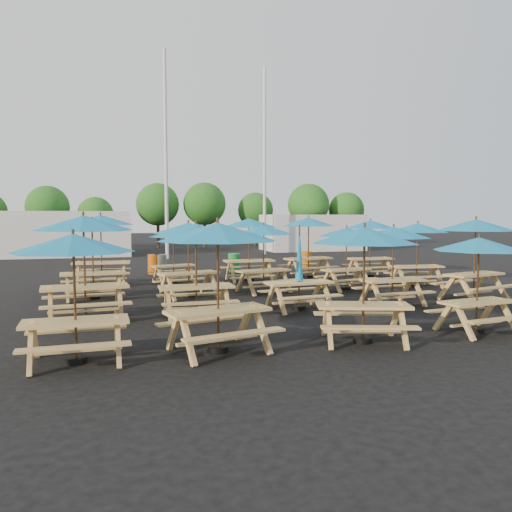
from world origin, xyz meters
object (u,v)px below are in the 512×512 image
object	(u,v)px
picnic_unit_6	(188,232)
picnic_unit_19	(371,227)
picnic_unit_3	(101,224)
picnic_unit_17	(476,229)
picnic_unit_1	(84,229)
waste_bin_1	(161,264)
picnic_unit_0	(73,250)
picnic_unit_5	(196,235)
waste_bin_3	(306,260)
picnic_unit_7	(173,236)
picnic_unit_15	(309,225)
picnic_unit_2	(92,230)
picnic_unit_11	(249,226)
picnic_unit_10	(264,233)
picnic_unit_14	(347,235)
waste_bin_0	(154,264)
picnic_unit_13	(393,237)
picnic_unit_9	(299,275)
picnic_unit_12	(479,249)
picnic_unit_4	(218,239)
picnic_unit_18	(418,231)
waste_bin_2	(234,263)
picnic_unit_8	(364,242)

from	to	relation	value
picnic_unit_6	picnic_unit_19	bearing A→B (deg)	6.63
picnic_unit_3	picnic_unit_17	xyz separation A→B (m)	(10.78, -6.30, -0.11)
picnic_unit_1	waste_bin_1	size ratio (longest dim) A/B	3.03
picnic_unit_0	picnic_unit_5	distance (m)	4.25
picnic_unit_0	picnic_unit_1	size ratio (longest dim) A/B	0.88
picnic_unit_17	waste_bin_3	size ratio (longest dim) A/B	3.25
picnic_unit_7	picnic_unit_15	xyz separation A→B (m)	(5.42, 0.11, 0.38)
picnic_unit_2	picnic_unit_11	world-z (taller)	picnic_unit_11
picnic_unit_3	picnic_unit_10	size ratio (longest dim) A/B	1.02
picnic_unit_10	waste_bin_1	xyz separation A→B (m)	(-2.86, 6.27, -1.52)
picnic_unit_10	picnic_unit_14	distance (m)	2.88
picnic_unit_15	waste_bin_0	distance (m)	6.92
picnic_unit_13	picnic_unit_6	bearing A→B (deg)	147.18
picnic_unit_0	picnic_unit_11	distance (m)	11.18
picnic_unit_11	picnic_unit_9	bearing A→B (deg)	-93.43
picnic_unit_2	picnic_unit_3	xyz separation A→B (m)	(0.14, 3.03, 0.13)
waste_bin_1	picnic_unit_6	bearing A→B (deg)	-86.87
picnic_unit_2	picnic_unit_12	xyz separation A→B (m)	(8.20, -6.76, -0.30)
picnic_unit_4	picnic_unit_9	size ratio (longest dim) A/B	1.18
picnic_unit_5	picnic_unit_15	world-z (taller)	picnic_unit_15
waste_bin_0	picnic_unit_6	bearing A→B (deg)	-84.39
waste_bin_1	waste_bin_3	bearing A→B (deg)	-0.21
picnic_unit_9	picnic_unit_18	xyz separation A→B (m)	(5.47, 2.93, 1.04)
picnic_unit_12	picnic_unit_14	xyz separation A→B (m)	(0.02, 6.50, 0.06)
picnic_unit_19	waste_bin_1	bearing A→B (deg)	157.63
picnic_unit_13	picnic_unit_11	bearing A→B (deg)	108.53
picnic_unit_0	picnic_unit_11	xyz separation A→B (m)	(5.53, 9.71, 0.18)
picnic_unit_7	picnic_unit_3	bearing A→B (deg)	163.61
picnic_unit_15	waste_bin_2	world-z (taller)	picnic_unit_15
picnic_unit_9	picnic_unit_3	bearing A→B (deg)	123.00
picnic_unit_0	waste_bin_3	bearing A→B (deg)	52.14
picnic_unit_13	picnic_unit_19	xyz separation A→B (m)	(2.55, 6.12, 0.10)
picnic_unit_5	picnic_unit_17	distance (m)	8.30
picnic_unit_1	picnic_unit_14	size ratio (longest dim) A/B	1.09
picnic_unit_2	picnic_unit_10	xyz separation A→B (m)	(5.34, -0.10, -0.15)
picnic_unit_0	picnic_unit_14	world-z (taller)	picnic_unit_0
picnic_unit_11	picnic_unit_8	bearing A→B (deg)	-92.64
picnic_unit_1	picnic_unit_8	world-z (taller)	picnic_unit_1
picnic_unit_0	picnic_unit_8	xyz separation A→B (m)	(5.37, -0.03, 0.07)
picnic_unit_3	picnic_unit_14	xyz separation A→B (m)	(8.08, -3.28, -0.37)
picnic_unit_8	picnic_unit_15	bearing A→B (deg)	91.09
picnic_unit_0	picnic_unit_13	distance (m)	8.84
picnic_unit_13	waste_bin_0	bearing A→B (deg)	118.08
picnic_unit_10	picnic_unit_14	xyz separation A→B (m)	(2.88, -0.16, -0.09)
picnic_unit_10	picnic_unit_13	xyz separation A→B (m)	(2.83, -3.25, -0.01)
picnic_unit_10	picnic_unit_13	bearing A→B (deg)	-64.29
picnic_unit_3	picnic_unit_9	size ratio (longest dim) A/B	1.13
picnic_unit_0	waste_bin_1	size ratio (longest dim) A/B	2.65
picnic_unit_4	picnic_unit_12	distance (m)	5.67
picnic_unit_4	picnic_unit_17	distance (m)	9.11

